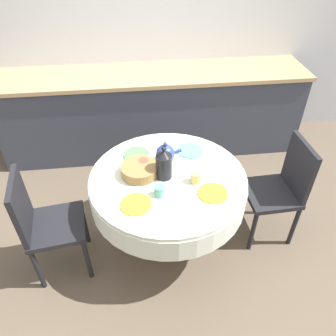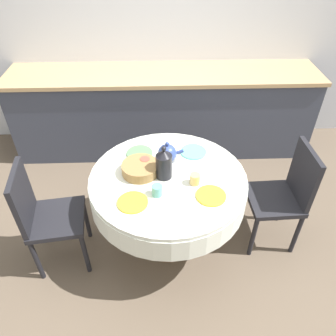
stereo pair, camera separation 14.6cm
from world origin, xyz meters
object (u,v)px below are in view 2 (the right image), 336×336
Objects in this scene: coffee_carafe at (164,164)px; chair_left at (285,193)px; chair_right at (44,214)px; teapot at (168,153)px.

chair_left is at bearing 1.95° from coffee_carafe.
chair_right is (-1.82, -0.16, 0.00)m from chair_left.
chair_left is 4.70× the size of teapot.
teapot is at bearing 100.18° from chair_right.
chair_left is 1.00× the size of chair_right.
coffee_carafe is 1.35× the size of teapot.
teapot reaches higher than chair_right.
chair_right is at bearing 92.66° from chair_left.
chair_right is 1.00m from teapot.
coffee_carafe is (0.88, 0.13, 0.34)m from chair_right.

